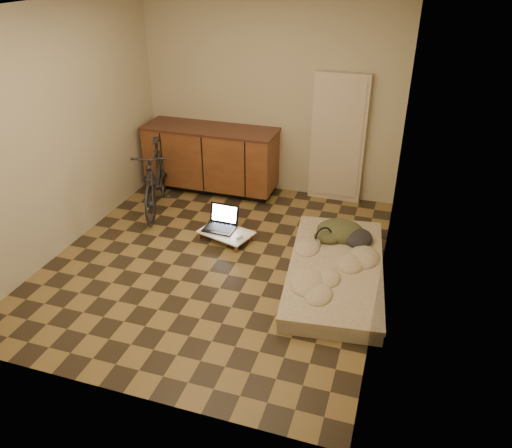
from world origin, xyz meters
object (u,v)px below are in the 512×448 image
(bicycle, at_px, (155,174))
(laptop, at_px, (221,223))
(futon, at_px, (335,271))
(lap_desk, at_px, (226,233))

(bicycle, bearing_deg, laptop, -38.48)
(laptop, bearing_deg, futon, -16.04)
(futon, distance_m, lap_desk, 1.42)
(bicycle, distance_m, lap_desk, 1.30)
(futon, xyz_separation_m, lap_desk, (-1.36, 0.39, 0.00))
(bicycle, relative_size, laptop, 4.05)
(bicycle, relative_size, lap_desk, 2.19)
(lap_desk, height_order, laptop, laptop)
(lap_desk, xyz_separation_m, laptop, (-0.09, 0.09, 0.06))
(futon, distance_m, laptop, 1.53)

